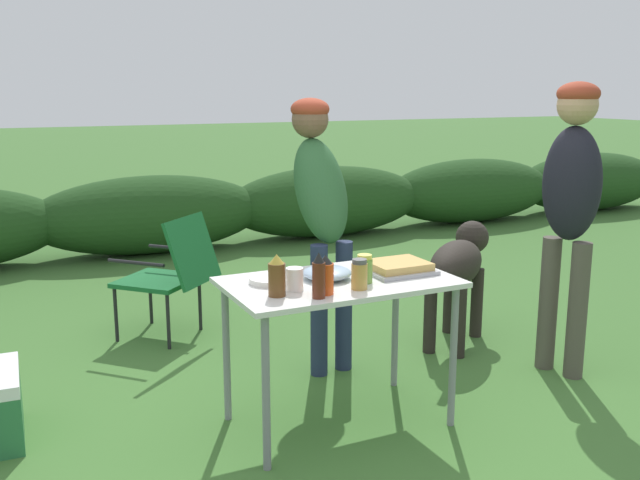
{
  "coord_description": "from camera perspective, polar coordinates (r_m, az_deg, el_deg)",
  "views": [
    {
      "loc": [
        -1.52,
        -2.95,
        1.64
      ],
      "look_at": [
        0.01,
        0.24,
        0.89
      ],
      "focal_mm": 40.0,
      "sensor_mm": 36.0,
      "label": 1
    }
  ],
  "objects": [
    {
      "name": "standing_person_in_olive_jacket",
      "position": [
        4.25,
        19.44,
        3.44
      ],
      "size": [
        0.32,
        0.39,
        1.68
      ],
      "rotation": [
        0.0,
        0.0,
        -1.32
      ],
      "color": "#4C473D",
      "rests_on": "ground"
    },
    {
      "name": "mayo_bottle",
      "position": [
        3.26,
        0.35,
        -2.69
      ],
      "size": [
        0.06,
        0.06,
        0.16
      ],
      "color": "silver",
      "rests_on": "folding_table"
    },
    {
      "name": "hot_sauce_bottle",
      "position": [
        3.18,
        0.44,
        -2.86
      ],
      "size": [
        0.07,
        0.07,
        0.18
      ],
      "color": "#CC4214",
      "rests_on": "folding_table"
    },
    {
      "name": "ground_plane",
      "position": [
        3.7,
        1.48,
        -14.33
      ],
      "size": [
        60.0,
        60.0,
        0.0
      ],
      "primitive_type": "plane",
      "color": "#3D6B2D"
    },
    {
      "name": "shrub_hedge",
      "position": [
        7.41,
        -13.42,
        2.0
      ],
      "size": [
        14.4,
        0.9,
        0.79
      ],
      "color": "#1E4219",
      "rests_on": "ground"
    },
    {
      "name": "food_tray",
      "position": [
        3.59,
        6.24,
        -2.18
      ],
      "size": [
        0.32,
        0.28,
        0.06
      ],
      "color": "#9E9EA3",
      "rests_on": "folding_table"
    },
    {
      "name": "relish_jar",
      "position": [
        3.38,
        3.58,
        -2.33
      ],
      "size": [
        0.08,
        0.08,
        0.14
      ],
      "color": "olive",
      "rests_on": "folding_table"
    },
    {
      "name": "dog",
      "position": [
        4.72,
        11.02,
        -2.06
      ],
      "size": [
        0.87,
        0.71,
        0.76
      ],
      "rotation": [
        0.0,
        0.0,
        -0.91
      ],
      "color": "#28231E",
      "rests_on": "ground"
    },
    {
      "name": "mixing_bowl",
      "position": [
        3.44,
        0.57,
        -2.64
      ],
      "size": [
        0.24,
        0.24,
        0.06
      ],
      "primitive_type": "ellipsoid",
      "color": "#99B2CC",
      "rests_on": "folding_table"
    },
    {
      "name": "bbq_sauce_bottle",
      "position": [
        3.12,
        -0.1,
        -2.94
      ],
      "size": [
        0.06,
        0.06,
        0.21
      ],
      "color": "#562314",
      "rests_on": "folding_table"
    },
    {
      "name": "paper_cup_stack",
      "position": [
        3.25,
        -2.04,
        -3.16
      ],
      "size": [
        0.08,
        0.08,
        0.11
      ],
      "primitive_type": "cylinder",
      "color": "white",
      "rests_on": "folding_table"
    },
    {
      "name": "folding_table",
      "position": [
        3.46,
        1.54,
        -4.43
      ],
      "size": [
        1.1,
        0.64,
        0.74
      ],
      "color": "silver",
      "rests_on": "ground"
    },
    {
      "name": "camp_chair_green_behind_table",
      "position": [
        4.81,
        -11.82,
        -2.37
      ],
      "size": [
        0.74,
        0.74,
        0.83
      ],
      "rotation": [
        0.0,
        0.0,
        0.76
      ],
      "color": "#19602D",
      "rests_on": "ground"
    },
    {
      "name": "standing_person_in_dark_puffer",
      "position": [
        4.12,
        0.06,
        3.36
      ],
      "size": [
        0.36,
        0.48,
        1.59
      ],
      "rotation": [
        0.0,
        0.0,
        0.11
      ],
      "color": "#232D4C",
      "rests_on": "ground"
    },
    {
      "name": "plate_stack",
      "position": [
        3.39,
        -3.99,
        -3.21
      ],
      "size": [
        0.2,
        0.2,
        0.03
      ],
      "primitive_type": "cylinder",
      "color": "white",
      "rests_on": "folding_table"
    },
    {
      "name": "beer_bottle",
      "position": [
        3.16,
        -3.47,
        -2.91
      ],
      "size": [
        0.08,
        0.08,
        0.19
      ],
      "color": "brown",
      "rests_on": "folding_table"
    },
    {
      "name": "spice_jar",
      "position": [
        3.27,
        3.17,
        -2.77
      ],
      "size": [
        0.07,
        0.07,
        0.14
      ],
      "color": "#B2893D",
      "rests_on": "folding_table"
    }
  ]
}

